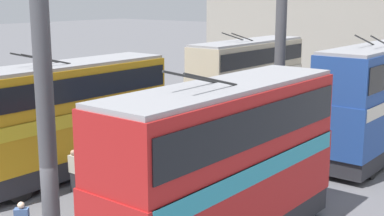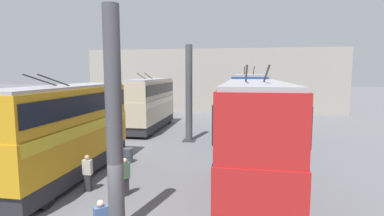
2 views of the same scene
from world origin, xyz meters
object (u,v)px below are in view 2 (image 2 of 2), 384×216
object	(u,v)px
bus_left_near	(253,137)
person_by_right_row	(88,172)
bus_right_near	(66,127)
person_aisle_midway	(125,176)
bus_left_far	(248,103)
bus_right_mid	(150,101)
oil_drum	(128,155)

from	to	relation	value
bus_left_near	person_by_right_row	xyz separation A→B (m)	(0.41, 7.59, -2.03)
bus_left_near	bus_right_near	xyz separation A→B (m)	(1.74, 9.44, -0.15)
bus_right_near	person_aisle_midway	distance (m)	4.50
bus_left_far	person_by_right_row	distance (m)	14.52
bus_left_far	bus_right_mid	bearing A→B (deg)	70.78
bus_left_far	bus_right_near	distance (m)	14.40
bus_right_near	person_aisle_midway	world-z (taller)	bus_right_near
person_by_right_row	bus_right_mid	bearing A→B (deg)	5.61
person_aisle_midway	person_by_right_row	world-z (taller)	person_aisle_midway
oil_drum	person_aisle_midway	bearing A→B (deg)	-159.69
bus_left_far	oil_drum	distance (m)	10.94
bus_right_mid	bus_right_near	bearing A→B (deg)	180.00
bus_left_near	oil_drum	size ratio (longest dim) A/B	10.28
bus_right_mid	person_aisle_midway	bearing A→B (deg)	-166.43
bus_left_near	bus_left_far	distance (m)	12.61
bus_left_far	person_by_right_row	world-z (taller)	bus_left_far
person_by_right_row	person_aisle_midway	bearing A→B (deg)	-97.29
bus_right_near	bus_right_mid	distance (m)	14.16
oil_drum	bus_left_near	bearing A→B (deg)	-124.01
bus_right_near	bus_right_mid	bearing A→B (deg)	0.00
bus_right_near	bus_right_mid	world-z (taller)	bus_right_mid
bus_left_far	bus_right_mid	xyz separation A→B (m)	(3.29, 9.44, -0.26)
bus_left_far	bus_right_mid	size ratio (longest dim) A/B	0.99
bus_right_mid	person_by_right_row	size ratio (longest dim) A/B	5.58
bus_right_near	bus_left_near	bearing A→B (deg)	-100.43
bus_right_mid	person_by_right_row	xyz separation A→B (m)	(-15.49, -1.85, -1.88)
bus_left_far	bus_right_mid	world-z (taller)	bus_left_far
person_aisle_midway	person_by_right_row	bearing A→B (deg)	-144.53
person_aisle_midway	bus_left_far	bearing A→B (deg)	107.05
person_aisle_midway	oil_drum	bearing A→B (deg)	151.85
bus_left_far	bus_right_near	world-z (taller)	bus_left_far
bus_right_mid	oil_drum	size ratio (longest dim) A/B	10.80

